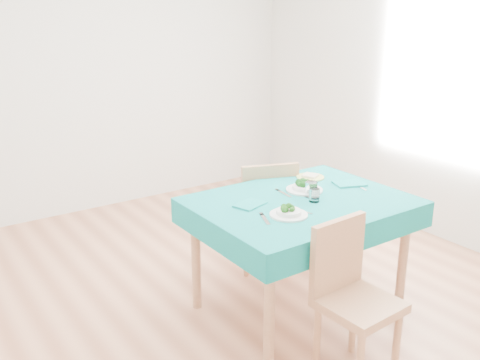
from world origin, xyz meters
TOP-DOWN VIEW (x-y plane):
  - room_shell at (0.00, 0.00)m, footprint 4.02×4.52m
  - table at (0.25, -0.31)m, footprint 1.30×0.98m
  - chair_near at (0.06, -1.00)m, footprint 0.39×0.43m
  - chair_far at (0.44, 0.34)m, footprint 0.54×0.57m
  - bowl_near at (0.01, -0.47)m, footprint 0.22×0.22m
  - bowl_far at (0.38, -0.19)m, footprint 0.24×0.24m
  - fork_near at (-0.13, -0.44)m, footprint 0.09×0.16m
  - knife_near at (0.11, -0.44)m, footprint 0.06×0.19m
  - fork_far at (0.23, -0.16)m, footprint 0.04×0.16m
  - knife_far at (0.74, -0.31)m, footprint 0.07×0.23m
  - napkin_near at (-0.07, -0.21)m, footprint 0.22×0.18m
  - napkin_far at (0.71, -0.27)m, footprint 0.24×0.20m
  - tumbler_center at (0.33, -0.30)m, footprint 0.08×0.08m
  - tumbler_side at (0.29, -0.38)m, footprint 0.06×0.06m
  - side_plate at (0.60, -0.00)m, footprint 0.19×0.19m
  - bread_slice at (0.60, -0.00)m, footprint 0.13×0.13m

SIDE VIEW (x-z plane):
  - table at x=0.25m, z-range 0.00..0.76m
  - chair_near at x=0.06m, z-range 0.00..0.93m
  - chair_far at x=0.44m, z-range 0.00..1.03m
  - fork_far at x=0.23m, z-range 0.76..0.76m
  - knife_near at x=0.11m, z-range 0.76..0.76m
  - fork_near at x=-0.13m, z-range 0.76..0.76m
  - knife_far at x=0.74m, z-range 0.76..0.76m
  - side_plate at x=0.60m, z-range 0.76..0.77m
  - napkin_near at x=-0.07m, z-range 0.76..0.77m
  - napkin_far at x=0.71m, z-range 0.76..0.77m
  - bread_slice at x=0.60m, z-range 0.77..0.78m
  - bowl_near at x=0.01m, z-range 0.76..0.82m
  - bowl_far at x=0.38m, z-range 0.76..0.83m
  - tumbler_side at x=0.29m, z-range 0.76..0.84m
  - tumbler_center at x=0.33m, z-range 0.76..0.86m
  - room_shell at x=0.00m, z-range -0.02..2.71m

